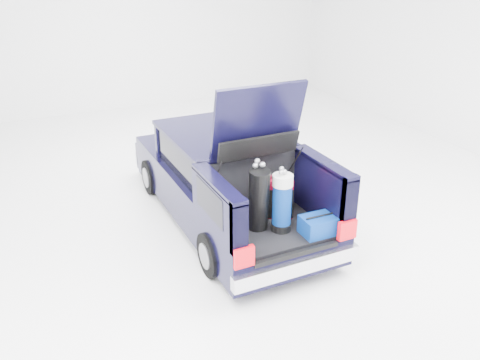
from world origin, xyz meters
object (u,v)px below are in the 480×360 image
car (224,178)px  blue_golf_bag (282,202)px  blue_duffel (320,225)px  red_suitcase (279,197)px  black_golf_bag (259,199)px

car → blue_golf_bag: (0.08, -1.71, 0.33)m
car → blue_golf_bag: size_ratio=5.16×
car → blue_duffel: bearing=-76.0°
car → blue_golf_bag: bearing=-87.4°
car → red_suitcase: size_ratio=7.76×
red_suitcase → blue_golf_bag: size_ratio=0.67×
red_suitcase → car: bearing=125.3°
black_golf_bag → car: bearing=97.7°
red_suitcase → blue_golf_bag: blue_golf_bag is taller
red_suitcase → black_golf_bag: 0.53m
blue_golf_bag → car: bearing=80.8°
red_suitcase → blue_golf_bag: 0.42m
black_golf_bag → blue_golf_bag: black_golf_bag is taller
red_suitcase → blue_golf_bag: (-0.17, -0.36, 0.13)m
blue_duffel → black_golf_bag: bearing=149.6°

